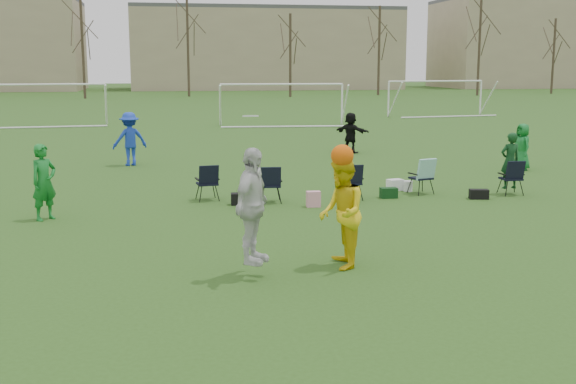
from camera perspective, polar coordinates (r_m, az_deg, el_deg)
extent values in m
plane|color=#2B5019|center=(11.63, 5.85, -7.92)|extent=(260.00, 260.00, 0.00)
imported|color=#147427|center=(17.61, -18.72, 0.74)|extent=(0.76, 0.76, 1.78)
imported|color=#1838B6|center=(26.34, -12.40, 4.11)|extent=(1.39, 1.06, 1.90)
imported|color=#13702A|center=(25.91, 18.02, 3.41)|extent=(0.58, 0.82, 1.59)
imported|color=black|center=(29.57, 4.97, 4.70)|extent=(1.40, 1.46, 1.65)
imported|color=silver|center=(12.05, -2.86, -1.12)|extent=(0.98, 1.24, 1.97)
imported|color=yellow|center=(12.76, 4.25, -1.67)|extent=(0.83, 1.02, 1.98)
sphere|color=#E1580B|center=(12.59, 4.31, 2.87)|extent=(0.40, 0.40, 0.40)
cylinder|color=white|center=(11.86, -2.98, 6.02)|extent=(0.27, 0.27, 0.05)
imported|color=#103B19|center=(20.98, 17.14, 2.38)|extent=(0.60, 0.42, 1.57)
cube|color=black|center=(18.65, -3.68, -0.54)|extent=(0.57, 0.33, 0.30)
cube|color=pink|center=(18.33, 2.02, -0.56)|extent=(0.36, 0.23, 0.40)
cube|color=#0E3613|center=(19.74, 7.96, -0.06)|extent=(0.46, 0.30, 0.28)
cube|color=white|center=(20.94, 8.44, 0.56)|extent=(0.48, 0.39, 0.32)
cylinder|color=white|center=(20.85, 9.46, 0.47)|extent=(0.26, 0.26, 0.30)
cube|color=black|center=(20.08, 14.84, -0.16)|extent=(0.54, 0.36, 0.26)
cube|color=black|center=(19.30, -6.41, 0.77)|extent=(0.68, 0.68, 0.96)
cube|color=black|center=(18.90, -1.40, 0.63)|extent=(0.65, 0.65, 0.96)
cube|color=black|center=(19.37, 4.98, 0.82)|extent=(0.61, 0.61, 0.96)
cube|color=black|center=(20.47, 10.47, 1.19)|extent=(0.75, 0.75, 0.96)
cube|color=black|center=(20.96, 17.20, 1.11)|extent=(0.61, 0.61, 0.96)
cylinder|color=white|center=(45.14, -14.19, 6.75)|extent=(0.12, 0.12, 2.40)
cylinder|color=white|center=(45.19, -18.93, 8.04)|extent=(7.28, 0.76, 0.12)
cylinder|color=white|center=(43.09, -5.38, 6.86)|extent=(0.12, 0.12, 2.40)
cylinder|color=white|center=(43.77, 4.29, 6.93)|extent=(0.12, 0.12, 2.40)
cylinder|color=white|center=(43.23, -0.51, 8.51)|extent=(7.29, 0.63, 0.12)
cylinder|color=white|center=(50.60, 7.95, 7.28)|extent=(0.12, 0.12, 2.40)
cylinder|color=white|center=(54.17, 14.98, 7.22)|extent=(0.12, 0.12, 2.40)
cylinder|color=white|center=(52.24, 11.63, 8.58)|extent=(7.25, 1.13, 0.12)
cylinder|color=#382B21|center=(79.55, -15.91, 10.79)|extent=(0.28, 0.28, 10.20)
cylinder|color=#382B21|center=(82.22, -7.92, 11.46)|extent=(0.28, 0.28, 11.40)
cylinder|color=#382B21|center=(80.38, 0.18, 10.73)|extent=(0.28, 0.28, 9.00)
cylinder|color=#382B21|center=(85.88, 7.21, 11.01)|extent=(0.28, 0.28, 10.20)
cylinder|color=#382B21|center=(86.98, 14.89, 11.14)|extent=(0.28, 0.28, 11.40)
cylinder|color=#382B21|center=(94.66, 20.24, 10.02)|extent=(0.28, 0.28, 9.00)
cube|color=tan|center=(107.71, -1.89, 11.09)|extent=(38.00, 16.00, 11.00)
cube|color=tan|center=(121.44, 19.03, 10.92)|extent=(30.00, 16.00, 13.00)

